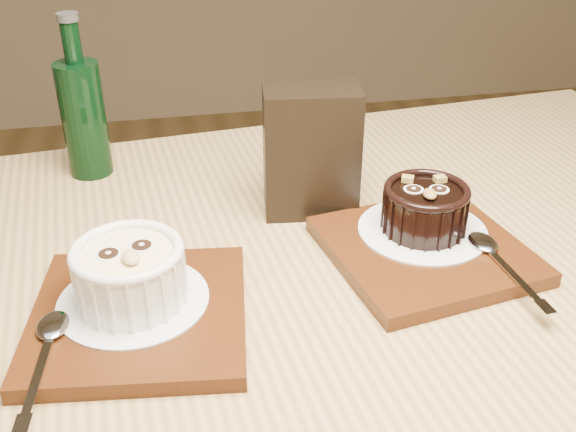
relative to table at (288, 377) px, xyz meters
name	(u,v)px	position (x,y,z in m)	size (l,w,h in m)	color
table	(288,377)	(0.00, 0.00, 0.00)	(1.27, 0.92, 0.75)	olive
tray_left	(139,315)	(-0.13, 0.00, 0.10)	(0.18, 0.18, 0.01)	#47210B
doily_left	(133,300)	(-0.13, 0.01, 0.11)	(0.13, 0.13, 0.00)	white
ramekin_white	(129,271)	(-0.13, 0.01, 0.14)	(0.09, 0.09, 0.06)	white
spoon_left	(44,354)	(-0.20, -0.05, 0.11)	(0.03, 0.13, 0.01)	#B3B6BC
tray_right	(425,250)	(0.15, 0.05, 0.10)	(0.18, 0.18, 0.01)	#47210B
doily_right	(422,230)	(0.15, 0.07, 0.11)	(0.13, 0.13, 0.00)	white
ramekin_dark	(425,207)	(0.15, 0.07, 0.13)	(0.09, 0.09, 0.05)	black
spoon_right	(502,261)	(0.20, 0.00, 0.11)	(0.03, 0.13, 0.01)	#B3B6BC
condiment_stand	(311,151)	(0.06, 0.16, 0.16)	(0.10, 0.06, 0.14)	black
green_bottle	(83,115)	(-0.19, 0.30, 0.17)	(0.05, 0.05, 0.19)	black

